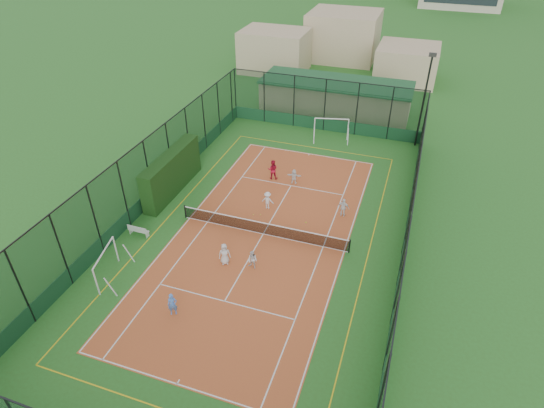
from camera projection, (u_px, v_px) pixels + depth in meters
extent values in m
plane|color=#2C6322|center=(263.00, 234.00, 30.43)|extent=(300.00, 300.00, 0.00)
cube|color=#BE602A|center=(263.00, 234.00, 30.42)|extent=(11.17, 23.97, 0.01)
cube|color=black|center=(172.00, 173.00, 33.99)|extent=(1.06, 7.10, 3.11)
imported|color=silver|center=(225.00, 254.00, 27.64)|extent=(0.85, 0.75, 1.46)
imported|color=#4F84E0|center=(172.00, 304.00, 24.31)|extent=(0.61, 0.54, 1.41)
imported|color=silver|center=(253.00, 260.00, 27.36)|extent=(0.70, 0.60, 1.25)
imported|color=silver|center=(268.00, 200.00, 32.52)|extent=(0.88, 0.51, 1.35)
imported|color=white|center=(343.00, 207.00, 31.73)|extent=(0.85, 0.40, 1.42)
imported|color=white|center=(294.00, 176.00, 35.37)|extent=(1.15, 0.50, 1.20)
imported|color=#AF122C|center=(273.00, 169.00, 35.84)|extent=(0.92, 0.79, 1.63)
sphere|color=#CCE033|center=(305.00, 222.00, 31.43)|extent=(0.07, 0.07, 0.07)
sphere|color=#CCE033|center=(306.00, 222.00, 31.43)|extent=(0.07, 0.07, 0.07)
sphere|color=#CCE033|center=(253.00, 215.00, 32.17)|extent=(0.07, 0.07, 0.07)
sphere|color=#CCE033|center=(261.00, 214.00, 32.19)|extent=(0.07, 0.07, 0.07)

